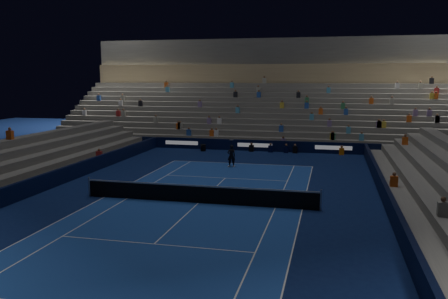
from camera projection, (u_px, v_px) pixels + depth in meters
The scene contains 9 objects.
ground at pixel (199, 203), 24.89m from camera, with size 90.00×90.00×0.00m, color #0C1A4C.
court_surface at pixel (199, 203), 24.89m from camera, with size 10.97×23.77×0.01m, color #1C429C.
sponsor_barrier_far at pixel (255, 145), 42.62m from camera, with size 44.00×0.25×1.00m, color black.
sponsor_barrier_east at pixel (390, 205), 22.64m from camera, with size 0.25×37.00×1.00m, color black.
sponsor_barrier_west at pixel (38, 185), 26.99m from camera, with size 0.25×37.00×1.00m, color black.
grandstand_main at pixel (269, 108), 51.24m from camera, with size 44.00×15.20×11.20m.
tennis_net at pixel (198, 194), 24.82m from camera, with size 12.90×0.10×1.10m.
tennis_player at pixel (231, 156), 34.87m from camera, with size 0.61×0.40×1.68m, color black.
broadcast_camera at pixel (203, 148), 42.59m from camera, with size 0.60×0.97×0.60m.
Camera 1 is at (6.81, -23.23, 6.62)m, focal length 37.40 mm.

